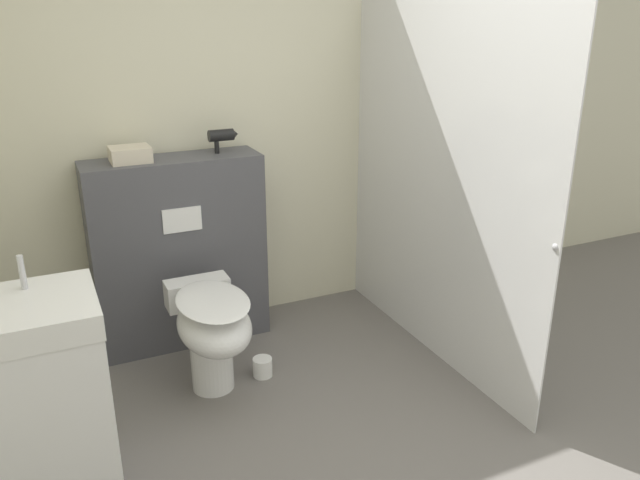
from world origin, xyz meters
The scene contains 8 objects.
wall_back centered at (0.00, 1.96, 1.25)m, with size 8.00×0.06×2.50m.
partition_panel centered at (-0.48, 1.75, 0.58)m, with size 1.01×0.32×1.15m.
shower_glass centered at (0.83, 1.00, 1.00)m, with size 0.04×1.85×2.01m.
toilet centered at (-0.48, 1.09, 0.38)m, with size 0.37×0.67×0.58m.
sink_vanity centered at (-1.30, 0.62, 0.46)m, with size 0.50×0.48×1.05m.
hair_drier centered at (-0.17, 1.76, 1.25)m, with size 0.18×0.07×0.14m.
folded_towel centered at (-0.71, 1.75, 1.19)m, with size 0.22×0.19×0.08m.
spare_toilet_roll centered at (-0.20, 1.13, 0.05)m, with size 0.11×0.11×0.11m.
Camera 1 is at (-1.19, -1.77, 1.94)m, focal length 35.00 mm.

